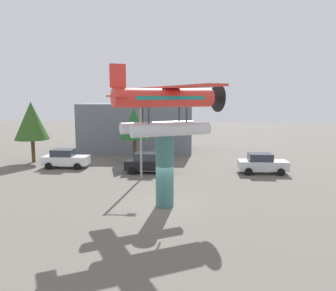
{
  "coord_description": "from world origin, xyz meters",
  "views": [
    {
      "loc": [
        1.56,
        -20.23,
        6.68
      ],
      "look_at": [
        0.0,
        3.0,
        3.32
      ],
      "focal_mm": 36.69,
      "sensor_mm": 36.0,
      "label": 1
    }
  ],
  "objects": [
    {
      "name": "car_far_silver",
      "position": [
        7.78,
        9.58,
        0.88
      ],
      "size": [
        4.2,
        2.02,
        1.76
      ],
      "color": "silver",
      "rests_on": "ground"
    },
    {
      "name": "ground_plane",
      "position": [
        0.0,
        0.0,
        0.0
      ],
      "size": [
        140.0,
        140.0,
        0.0
      ],
      "primitive_type": "plane",
      "color": "#605B54"
    },
    {
      "name": "tree_east",
      "position": [
        -4.13,
        13.86,
        3.9
      ],
      "size": [
        2.74,
        2.74,
        5.46
      ],
      "color": "brown",
      "rests_on": "ground"
    },
    {
      "name": "car_mid_black",
      "position": [
        -2.13,
        9.18,
        0.88
      ],
      "size": [
        4.2,
        2.02,
        1.76
      ],
      "color": "black",
      "rests_on": "ground"
    },
    {
      "name": "streetlight_primary",
      "position": [
        -2.22,
        6.8,
        4.17
      ],
      "size": [
        1.84,
        0.28,
        7.1
      ],
      "color": "gray",
      "rests_on": "ground"
    },
    {
      "name": "display_pedestal",
      "position": [
        0.0,
        0.0,
        2.22
      ],
      "size": [
        1.1,
        1.1,
        4.43
      ],
      "primitive_type": "cylinder",
      "color": "#386B66",
      "rests_on": "ground"
    },
    {
      "name": "storefront_building",
      "position": [
        -5.08,
        22.0,
        2.88
      ],
      "size": [
        13.45,
        7.16,
        5.76
      ],
      "primitive_type": "cube",
      "color": "slate",
      "rests_on": "ground"
    },
    {
      "name": "tree_west",
      "position": [
        -14.45,
        13.23,
        4.22
      ],
      "size": [
        3.43,
        3.43,
        6.15
      ],
      "color": "brown",
      "rests_on": "ground"
    },
    {
      "name": "car_near_white",
      "position": [
        -10.19,
        10.75,
        0.88
      ],
      "size": [
        4.2,
        2.02,
        1.76
      ],
      "color": "white",
      "rests_on": "ground"
    },
    {
      "name": "floatplane_monument",
      "position": [
        0.12,
        0.06,
        6.1
      ],
      "size": [
        7.1,
        9.7,
        4.0
      ],
      "rotation": [
        0.0,
        0.0,
        0.49
      ],
      "color": "silver",
      "rests_on": "display_pedestal"
    }
  ]
}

